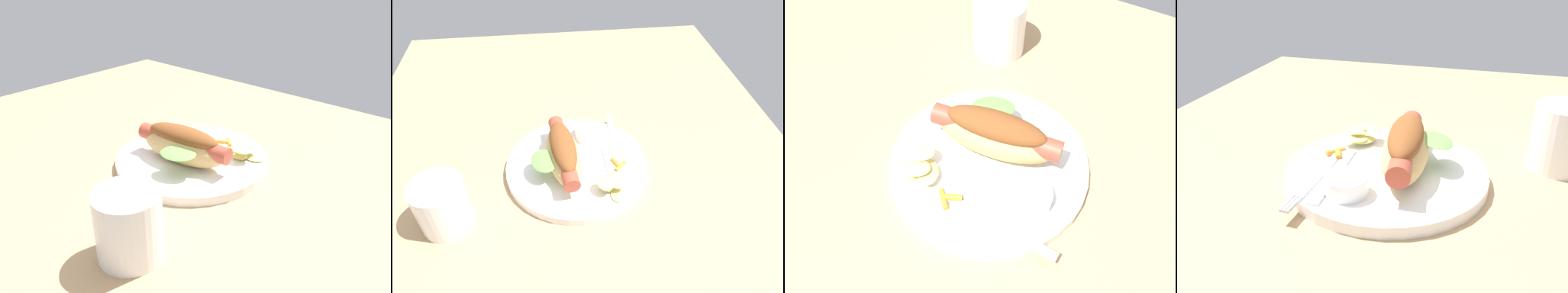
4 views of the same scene
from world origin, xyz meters
TOP-DOWN VIEW (x-y plane):
  - ground_plane at (0.00, 0.00)cm, footprint 120.00×90.00cm
  - plate at (1.11, 0.45)cm, footprint 26.85×26.85cm
  - hot_dog at (1.45, -2.54)cm, footprint 18.04×10.59cm
  - sauce_ramekin at (-6.34, 3.05)cm, footprint 5.31×5.31cm
  - fork at (-3.80, 7.88)cm, footprint 16.39×2.31cm
  - knife at (-2.67, 6.00)cm, footprint 14.75×1.52cm
  - chips_pile at (8.29, 5.70)cm, footprint 7.07×6.32cm
  - carrot_garnish at (2.91, 7.61)cm, footprint 3.46×2.94cm
  - drinking_cup at (11.06, -22.58)cm, footprint 8.38×8.38cm

SIDE VIEW (x-z plane):
  - ground_plane at x=0.00cm, z-range -1.80..0.00cm
  - plate at x=1.11cm, z-range 0.00..1.60cm
  - knife at x=-2.67cm, z-range 1.60..1.96cm
  - fork at x=-3.80cm, z-range 1.60..2.00cm
  - carrot_garnish at x=2.91cm, z-range 1.57..2.48cm
  - sauce_ramekin at x=-6.34cm, z-range 1.60..3.93cm
  - chips_pile at x=8.29cm, z-range 1.44..4.13cm
  - drinking_cup at x=11.06cm, z-range 0.00..9.20cm
  - hot_dog at x=1.45cm, z-range 1.71..8.23cm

